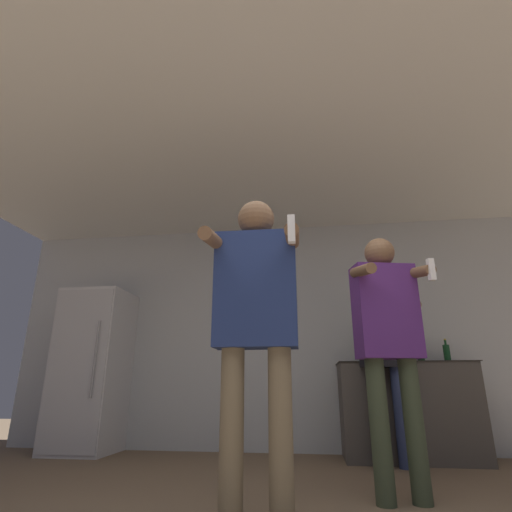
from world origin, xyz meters
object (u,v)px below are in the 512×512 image
at_px(refrigerator, 92,369).
at_px(bottle_short_whiskey, 447,353).
at_px(person_man_side, 388,334).
at_px(person_spectator_back, 383,347).
at_px(bottle_dark_rum, 410,351).
at_px(person_woman_foreground, 256,315).
at_px(bottle_clear_vodka, 361,352).
at_px(bottle_red_label, 420,351).

bearing_deg(refrigerator, bottle_short_whiskey, 0.87).
bearing_deg(person_man_side, person_spectator_back, 82.37).
relative_size(bottle_dark_rum, person_spectator_back, 0.17).
height_order(person_woman_foreground, person_man_side, person_woman_foreground).
xyz_separation_m(bottle_dark_rum, person_woman_foreground, (-1.29, -2.19, 0.02)).
bearing_deg(bottle_clear_vodka, person_woman_foreground, -110.15).
xyz_separation_m(refrigerator, person_woman_foreground, (2.13, -2.13, 0.19)).
distance_m(person_man_side, person_spectator_back, 1.13).
relative_size(refrigerator, person_man_side, 1.02).
bearing_deg(person_spectator_back, bottle_clear_vodka, 108.86).
distance_m(bottle_dark_rum, person_spectator_back, 0.57).
relative_size(refrigerator, person_spectator_back, 1.01).
distance_m(bottle_clear_vodka, person_woman_foreground, 2.33).
xyz_separation_m(refrigerator, bottle_clear_vodka, (2.93, 0.06, 0.15)).
height_order(person_woman_foreground, person_spectator_back, person_woman_foreground).
distance_m(refrigerator, person_woman_foreground, 3.02).
distance_m(refrigerator, bottle_red_label, 3.54).
bearing_deg(person_woman_foreground, refrigerator, 135.03).
bearing_deg(person_woman_foreground, bottle_clear_vodka, 69.85).
relative_size(bottle_short_whiskey, bottle_dark_rum, 0.81).
bearing_deg(bottle_short_whiskey, bottle_clear_vodka, -180.00).
xyz_separation_m(refrigerator, person_spectator_back, (3.09, -0.40, 0.16)).
bearing_deg(bottle_red_label, refrigerator, -179.07).
bearing_deg(person_spectator_back, bottle_red_label, 45.97).
height_order(bottle_dark_rum, person_spectator_back, person_spectator_back).
bearing_deg(person_woman_foreground, bottle_red_label, 57.37).
distance_m(refrigerator, bottle_clear_vodka, 2.94).
height_order(bottle_short_whiskey, bottle_dark_rum, bottle_dark_rum).
xyz_separation_m(refrigerator, bottle_red_label, (3.53, 0.06, 0.15)).
height_order(refrigerator, bottle_red_label, refrigerator).
relative_size(bottle_red_label, bottle_short_whiskey, 1.13).
distance_m(refrigerator, person_man_side, 3.31).
xyz_separation_m(refrigerator, bottle_short_whiskey, (3.79, 0.06, 0.14)).
height_order(bottle_clear_vodka, bottle_red_label, bottle_clear_vodka).
relative_size(person_woman_foreground, person_spectator_back, 1.02).
bearing_deg(person_spectator_back, person_man_side, -97.63).
bearing_deg(bottle_short_whiskey, person_man_side, -118.18).
distance_m(bottle_red_label, person_spectator_back, 0.64).
bearing_deg(bottle_short_whiskey, person_woman_foreground, -127.10).
bearing_deg(bottle_clear_vodka, person_spectator_back, -71.14).
distance_m(bottle_dark_rum, person_man_side, 1.65).
bearing_deg(person_woman_foreground, person_spectator_back, 61.01).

